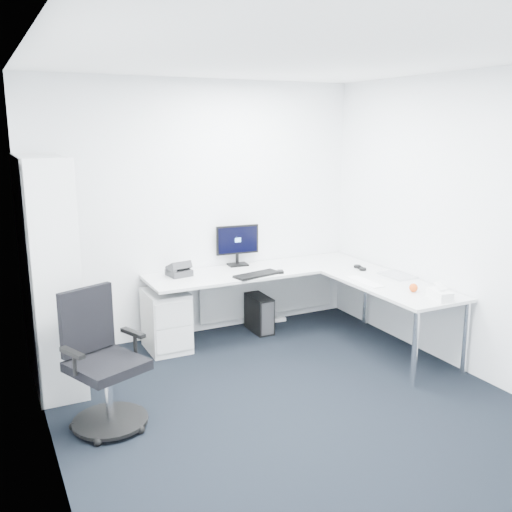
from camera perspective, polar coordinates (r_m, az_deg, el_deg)
name	(u,v)px	position (r m, az deg, el deg)	size (l,w,h in m)	color
ground	(298,413)	(4.70, 4.19, -15.39)	(4.20, 4.20, 0.00)	black
ceiling	(304,55)	(4.17, 4.84, 19.38)	(4.20, 4.20, 0.00)	white
wall_back	(200,210)	(6.10, -5.66, 4.58)	(3.60, 0.02, 2.70)	white
wall_left	(44,274)	(3.67, -20.42, -1.72)	(0.02, 4.20, 2.70)	white
wall_right	(477,228)	(5.37, 21.26, 2.62)	(0.02, 4.20, 2.70)	white
l_desk	(276,310)	(5.93, 1.97, -5.44)	(2.47, 1.38, 0.72)	silver
drawer_pedestal	(166,320)	(5.86, -8.96, -6.38)	(0.40, 0.50, 0.61)	silver
bookshelf	(49,273)	(5.18, -19.98, -1.64)	(0.39, 1.00, 1.99)	silver
task_chair	(107,362)	(4.42, -14.69, -10.19)	(0.59, 0.59, 1.05)	black
black_pc_tower	(259,313)	(6.33, 0.31, -5.77)	(0.18, 0.41, 0.40)	black
beige_pc_tower	(94,335)	(5.94, -15.87, -7.63)	(0.18, 0.41, 0.39)	beige
power_strip	(271,321)	(6.65, 1.49, -6.47)	(0.36, 0.06, 0.04)	white
monitor	(238,245)	(6.24, -1.84, 1.11)	(0.48, 0.15, 0.46)	black
black_keyboard	(257,275)	(5.85, 0.09, -1.87)	(0.50, 0.18, 0.02)	black
mouse	(281,272)	(5.96, 2.49, -1.59)	(0.05, 0.09, 0.03)	black
desk_phone	(179,268)	(5.89, -7.71, -1.25)	(0.22, 0.22, 0.15)	#2D2D30
laptop	(398,264)	(5.98, 14.01, -0.79)	(0.37, 0.35, 0.26)	silver
white_keyboard	(365,282)	(5.70, 10.84, -2.56)	(0.13, 0.46, 0.02)	white
headphones	(360,267)	(6.23, 10.37, -1.07)	(0.12, 0.18, 0.05)	black
orange_fruit	(413,288)	(5.48, 15.47, -3.07)	(0.08, 0.08, 0.08)	#E95314
tissue_box	(440,295)	(5.31, 17.89, -3.72)	(0.13, 0.24, 0.09)	white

